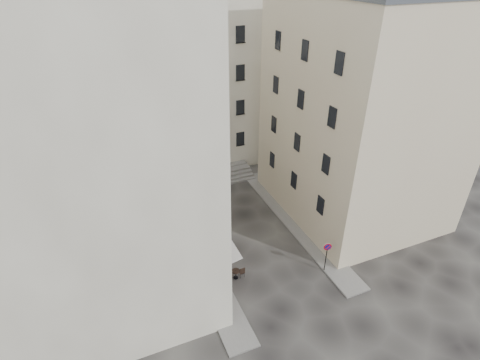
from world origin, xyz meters
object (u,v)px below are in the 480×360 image
no_parking_sign (327,252)px  bistro_table_a (236,273)px  bistro_table_b (223,259)px  pedestrian (207,229)px

no_parking_sign → bistro_table_a: no_parking_sign is taller
bistro_table_a → bistro_table_b: bearing=99.2°
bistro_table_a → pedestrian: size_ratio=0.71×
no_parking_sign → bistro_table_b: no_parking_sign is taller
bistro_table_a → pedestrian: 5.15m
no_parking_sign → bistro_table_b: size_ratio=2.08×
bistro_table_a → bistro_table_b: (-0.29, 1.77, -0.01)m
bistro_table_b → no_parking_sign: bearing=-29.1°
no_parking_sign → bistro_table_b: (-6.61, 3.67, -1.40)m
no_parking_sign → bistro_table_b: 7.69m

